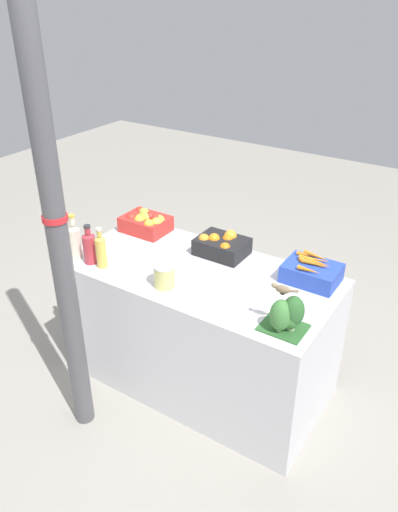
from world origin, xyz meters
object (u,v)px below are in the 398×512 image
(orange_crate, at_px, (222,245))
(broccoli_pile, at_px, (288,314))
(juice_bottle_cloudy, at_px, (75,240))
(sparrow_bird, at_px, (282,289))
(juice_bottle_golden, at_px, (101,251))
(pickle_jar, at_px, (164,275))
(support_pole, at_px, (58,240))
(juice_bottle_ruby, at_px, (89,247))
(apple_crate, at_px, (146,222))
(carrot_crate, at_px, (312,272))

(orange_crate, height_order, broccoli_pile, broccoli_pile)
(juice_bottle_cloudy, relative_size, sparrow_bird, 2.09)
(orange_crate, height_order, juice_bottle_golden, juice_bottle_golden)
(broccoli_pile, height_order, pickle_jar, broccoli_pile)
(support_pole, relative_size, pickle_jar, 17.60)
(juice_bottle_ruby, height_order, juice_bottle_golden, juice_bottle_golden)
(apple_crate, distance_m, sparrow_bird, 1.31)
(juice_bottle_ruby, relative_size, sparrow_bird, 1.82)
(apple_crate, xyz_separation_m, juice_bottle_golden, (0.07, -0.52, 0.04))
(apple_crate, relative_size, juice_bottle_golden, 1.20)
(orange_crate, bearing_deg, apple_crate, -179.73)
(support_pole, relative_size, juice_bottle_golden, 9.47)
(carrot_crate, height_order, juice_bottle_ruby, juice_bottle_ruby)
(support_pole, height_order, juice_bottle_ruby, support_pole)
(orange_crate, xyz_separation_m, broccoli_pile, (0.66, -0.50, 0.03))
(apple_crate, relative_size, broccoli_pile, 1.38)
(pickle_jar, bearing_deg, juice_bottle_cloudy, -177.74)
(carrot_crate, xyz_separation_m, juice_bottle_cloudy, (-1.31, -0.52, 0.06))
(juice_bottle_cloudy, distance_m, sparrow_bird, 1.35)
(support_pole, distance_m, sparrow_bird, 1.10)
(juice_bottle_golden, bearing_deg, juice_bottle_ruby, 180.00)
(carrot_crate, height_order, broccoli_pile, broccoli_pile)
(apple_crate, distance_m, juice_bottle_cloudy, 0.54)
(orange_crate, height_order, juice_bottle_ruby, juice_bottle_ruby)
(orange_crate, bearing_deg, support_pole, -112.99)
(carrot_crate, height_order, pickle_jar, same)
(carrot_crate, relative_size, juice_bottle_golden, 1.20)
(broccoli_pile, bearing_deg, juice_bottle_ruby, -179.06)
(support_pole, bearing_deg, juice_bottle_golden, 107.32)
(broccoli_pile, height_order, sparrow_bird, sparrow_bird)
(sparrow_bird, bearing_deg, juice_bottle_cloudy, -8.72)
(broccoli_pile, bearing_deg, sparrow_bird, 174.15)
(orange_crate, height_order, pickle_jar, orange_crate)
(broccoli_pile, relative_size, sparrow_bird, 1.62)
(broccoli_pile, distance_m, juice_bottle_golden, 1.17)
(juice_bottle_cloudy, relative_size, juice_bottle_golden, 1.12)
(support_pole, relative_size, broccoli_pile, 10.89)
(juice_bottle_cloudy, bearing_deg, carrot_crate, 21.63)
(apple_crate, distance_m, broccoli_pile, 1.34)
(apple_crate, bearing_deg, juice_bottle_cloudy, -105.00)
(orange_crate, height_order, sparrow_bird, sparrow_bird)
(juice_bottle_ruby, xyz_separation_m, sparrow_bird, (1.22, 0.03, 0.12))
(support_pole, bearing_deg, broccoli_pile, 21.82)
(broccoli_pile, distance_m, pickle_jar, 0.73)
(juice_bottle_cloudy, bearing_deg, juice_bottle_golden, -0.00)
(broccoli_pile, xyz_separation_m, juice_bottle_golden, (-1.17, -0.02, 0.01))
(orange_crate, xyz_separation_m, sparrow_bird, (0.61, -0.49, 0.16))
(support_pole, height_order, orange_crate, support_pole)
(broccoli_pile, relative_size, juice_bottle_ruby, 0.89)
(support_pole, distance_m, juice_bottle_cloudy, 0.59)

